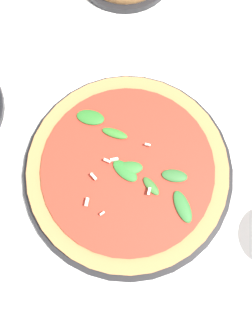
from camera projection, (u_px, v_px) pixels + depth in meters
The scene contains 2 objects.
ground_plane at pixel (142, 165), 0.60m from camera, with size 6.00×6.00×0.00m, color white.
pizza_arugula_main at pixel (126, 170), 0.58m from camera, with size 0.31×0.31×0.05m.
Camera 1 is at (0.10, 0.10, 0.58)m, focal length 42.00 mm.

